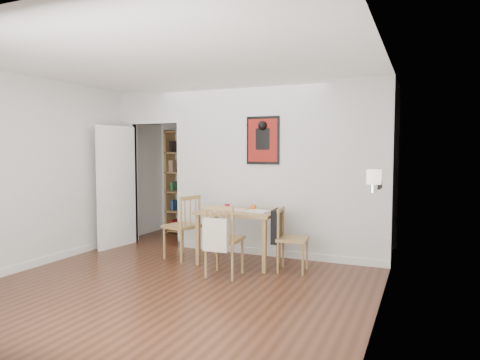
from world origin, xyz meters
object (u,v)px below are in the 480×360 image
at_px(notebook, 258,211).
at_px(ceramic_jar_a, 376,184).
at_px(dining_table, 239,217).
at_px(fireplace, 376,238).
at_px(chair_left, 182,227).
at_px(chair_right, 291,239).
at_px(chair_front, 224,240).
at_px(ceramic_jar_b, 379,184).
at_px(orange_fruit, 253,207).
at_px(red_glass, 227,207).
at_px(mantel_lamp, 374,178).
at_px(bookshelf, 187,183).

height_order(notebook, ceramic_jar_a, ceramic_jar_a).
height_order(dining_table, fireplace, fireplace).
relative_size(chair_left, chair_right, 1.12).
xyz_separation_m(chair_front, ceramic_jar_a, (1.82, 0.21, 0.75)).
height_order(chair_front, ceramic_jar_b, ceramic_jar_b).
xyz_separation_m(chair_front, orange_fruit, (0.10, 0.77, 0.33)).
height_order(red_glass, mantel_lamp, mantel_lamp).
height_order(chair_right, fireplace, fireplace).
bearing_deg(chair_front, chair_left, 150.05).
bearing_deg(orange_fruit, chair_left, -168.24).
relative_size(bookshelf, red_glass, 20.43).
bearing_deg(orange_fruit, mantel_lamp, -28.61).
xyz_separation_m(red_glass, notebook, (0.44, 0.07, -0.04)).
relative_size(chair_front, bookshelf, 0.46).
distance_m(chair_front, ceramic_jar_b, 2.01).
bearing_deg(orange_fruit, bookshelf, 142.66).
distance_m(chair_front, fireplace, 1.84).
height_order(bookshelf, notebook, bookshelf).
bearing_deg(chair_right, bookshelf, 146.46).
bearing_deg(chair_front, ceramic_jar_a, 6.67).
height_order(chair_left, notebook, chair_left).
distance_m(chair_right, ceramic_jar_a, 1.38).
distance_m(chair_right, fireplace, 1.21).
bearing_deg(ceramic_jar_b, bookshelf, 153.20).
relative_size(red_glass, orange_fruit, 1.16).
relative_size(red_glass, ceramic_jar_b, 0.97).
bearing_deg(chair_left, red_glass, 0.90).
distance_m(dining_table, fireplace, 1.97).
bearing_deg(bookshelf, chair_right, -33.54).
relative_size(chair_left, fireplace, 0.76).
relative_size(mantel_lamp, ceramic_jar_a, 2.17).
height_order(chair_front, fireplace, fireplace).
relative_size(red_glass, ceramic_jar_a, 0.88).
bearing_deg(fireplace, notebook, 162.27).
bearing_deg(red_glass, mantel_lamp, -19.80).
relative_size(fireplace, ceramic_jar_b, 12.46).
bearing_deg(dining_table, chair_front, -83.81).
bearing_deg(red_glass, chair_front, -68.78).
bearing_deg(dining_table, mantel_lamp, -22.80).
xyz_separation_m(fireplace, ceramic_jar_a, (-0.02, 0.10, 0.60)).
distance_m(chair_left, red_glass, 0.81).
height_order(bookshelf, mantel_lamp, bookshelf).
xyz_separation_m(chair_left, chair_front, (0.95, -0.55, -0.01)).
xyz_separation_m(dining_table, ceramic_jar_a, (1.89, -0.41, 0.55)).
bearing_deg(fireplace, mantel_lamp, -90.89).
xyz_separation_m(notebook, ceramic_jar_b, (1.61, -0.23, 0.45)).
distance_m(chair_front, bookshelf, 2.98).
distance_m(fireplace, ceramic_jar_a, 0.61).
bearing_deg(fireplace, ceramic_jar_a, 99.75).
relative_size(orange_fruit, ceramic_jar_b, 0.84).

